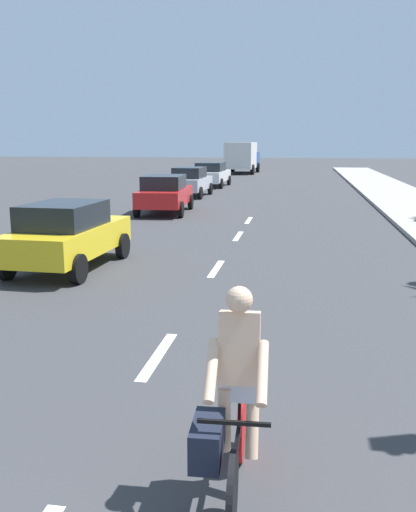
{
  "coord_description": "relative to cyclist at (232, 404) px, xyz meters",
  "views": [
    {
      "loc": [
        1.91,
        -0.24,
        2.96
      ],
      "look_at": [
        0.43,
        8.7,
        1.1
      ],
      "focal_mm": 39.48,
      "sensor_mm": 36.0,
      "label": 1
    }
  ],
  "objects": [
    {
      "name": "ground_plane",
      "position": [
        -1.4,
        15.96,
        -0.83
      ],
      "size": [
        160.0,
        160.0,
        0.0
      ],
      "primitive_type": "plane",
      "color": "#38383A"
    },
    {
      "name": "lane_stripe_2",
      "position": [
        -1.4,
        2.96,
        -0.83
      ],
      "size": [
        0.16,
        1.8,
        0.01
      ],
      "primitive_type": "cube",
      "color": "white",
      "rests_on": "ground"
    },
    {
      "name": "lane_stripe_3",
      "position": [
        -1.4,
        8.49,
        -0.83
      ],
      "size": [
        0.16,
        1.8,
        0.01
      ],
      "primitive_type": "cube",
      "color": "white",
      "rests_on": "ground"
    },
    {
      "name": "lane_stripe_4",
      "position": [
        -1.4,
        13.16,
        -0.83
      ],
      "size": [
        0.16,
        1.8,
        0.01
      ],
      "primitive_type": "cube",
      "color": "white",
      "rests_on": "ground"
    },
    {
      "name": "lane_stripe_5",
      "position": [
        -1.4,
        16.8,
        -0.83
      ],
      "size": [
        0.16,
        1.8,
        0.01
      ],
      "primitive_type": "cube",
      "color": "white",
      "rests_on": "ground"
    },
    {
      "name": "cyclist",
      "position": [
        0.0,
        0.0,
        0.0
      ],
      "size": [
        0.64,
        1.71,
        1.82
      ],
      "rotation": [
        0.0,
        0.0,
        3.18
      ],
      "color": "black",
      "rests_on": "ground"
    },
    {
      "name": "parked_car_yellow",
      "position": [
        -4.84,
        7.96,
        0.01
      ],
      "size": [
        1.98,
        4.03,
        1.57
      ],
      "rotation": [
        0.0,
        0.0,
        -0.04
      ],
      "color": "gold",
      "rests_on": "ground"
    },
    {
      "name": "parked_car_red",
      "position": [
        -5.04,
        18.41,
        0.01
      ],
      "size": [
        2.13,
        4.26,
        1.57
      ],
      "rotation": [
        0.0,
        0.0,
        0.06
      ],
      "color": "red",
      "rests_on": "ground"
    },
    {
      "name": "parked_car_silver",
      "position": [
        -5.37,
        25.5,
        0.01
      ],
      "size": [
        1.96,
        4.0,
        1.57
      ],
      "rotation": [
        0.0,
        0.0,
        -0.04
      ],
      "color": "#B7BABF",
      "rests_on": "ground"
    },
    {
      "name": "parked_car_white",
      "position": [
        -5.3,
        32.25,
        0.01
      ],
      "size": [
        2.17,
        4.46,
        1.57
      ],
      "rotation": [
        0.0,
        0.0,
        -0.04
      ],
      "color": "white",
      "rests_on": "ground"
    },
    {
      "name": "delivery_truck",
      "position": [
        -4.89,
        47.73,
        0.67
      ],
      "size": [
        2.89,
        6.34,
        2.8
      ],
      "rotation": [
        0.0,
        0.0,
        -0.04
      ],
      "color": "#23478C",
      "rests_on": "ground"
    }
  ]
}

